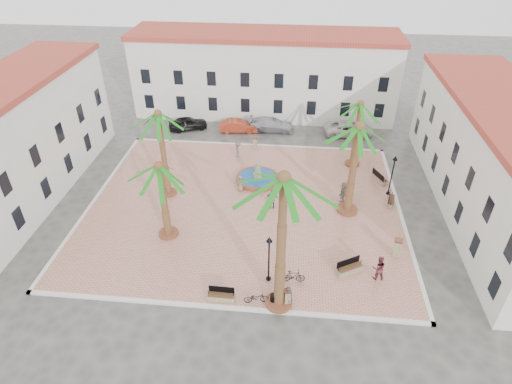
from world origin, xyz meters
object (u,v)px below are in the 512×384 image
palm_sw (160,175)px  bicycle_a (256,298)px  bench_se (349,269)px  car_white (349,129)px  bollard_e (397,248)px  pedestrian_east (343,191)px  bicycle_b (293,276)px  pedestrian_fountain_a (240,184)px  lamppost_s (269,251)px  car_silver (272,124)px  palm_e (358,137)px  lamppost_e (393,169)px  bollard_n (255,143)px  litter_bin (273,299)px  car_black (188,123)px  bench_s (221,296)px  cyclist_a (288,296)px  cyclist_b (379,268)px  car_red (238,126)px  bollard_se (287,297)px  palm_nw (159,123)px  palm_s (283,193)px  palm_ne (360,111)px  pedestrian_fountain_b (272,199)px  bench_ne (379,179)px  pedestrian_north (238,149)px  bench_e (391,201)px

palm_sw → bicycle_a: size_ratio=4.15×
bench_se → car_white: bearing=55.7°
bollard_e → pedestrian_east: (-3.38, 6.72, 0.11)m
bicycle_b → pedestrian_fountain_a: 11.66m
lamppost_s → pedestrian_fountain_a: lamppost_s is taller
car_silver → car_white: size_ratio=0.95×
palm_e → bicycle_a: 13.94m
lamppost_e → pedestrian_east: lamppost_e is taller
bollard_n → pedestrian_fountain_a: pedestrian_fountain_a is taller
palm_e → litter_bin: (-5.48, -10.50, -6.44)m
lamppost_e → bench_se: bearing=-112.7°
lamppost_e → car_black: (-20.55, 11.23, -2.01)m
pedestrian_east → car_silver: size_ratio=0.36×
bench_s → litter_bin: (3.34, -0.02, 0.12)m
pedestrian_east → car_silver: bearing=-142.3°
bollard_e → car_black: 27.69m
cyclist_a → cyclist_b: 6.66m
car_red → cyclist_a: bearing=-171.3°
bicycle_a → car_black: 26.64m
bench_se → bollard_se: size_ratio=1.53×
palm_nw → palm_e: palm_e is taller
palm_nw → palm_s: bearing=-48.1°
pedestrian_east → car_white: bearing=-177.1°
litter_bin → pedestrian_fountain_a: 13.13m
palm_ne → lamppost_e: bearing=-60.6°
lamppost_e → car_silver: size_ratio=0.76×
cyclist_b → car_silver: 23.98m
bollard_n → car_red: bollard_n is taller
palm_nw → bollard_se: bearing=-46.7°
litter_bin → palm_ne: bearing=70.2°
bench_se → pedestrian_fountain_a: (-8.80, 9.25, 0.47)m
bench_se → bollard_e: bollard_e is taller
lamppost_s → bollard_e: lamppost_s is taller
pedestrian_east → pedestrian_fountain_b: bearing=-65.1°
bench_se → pedestrian_fountain_a: 12.77m
bollard_e → pedestrian_fountain_b: size_ratio=0.88×
cyclist_a → car_white: 25.65m
bench_ne → bollard_se: 17.31m
palm_s → bench_s: 9.11m
pedestrian_north → car_silver: (2.92, 6.52, -0.22)m
palm_nw → bench_s: bearing=-60.1°
bollard_se → cyclist_a: cyclist_a is taller
bench_e → palm_s: bearing=156.7°
litter_bin → bollard_n: bearing=98.9°
bench_s → lamppost_s: 4.23m
bench_s → bollard_n: bollard_n is taller
bollard_n → lamppost_e: bearing=-29.7°
palm_ne → bench_e: bearing=-66.7°
bollard_se → bollard_n: (-4.11, 20.50, -0.01)m
bench_s → car_white: bearing=69.1°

